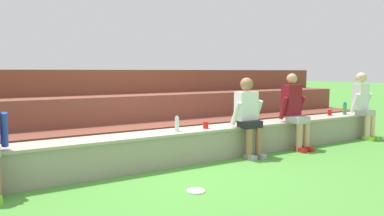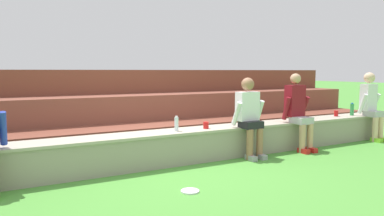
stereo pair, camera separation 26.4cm
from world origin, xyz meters
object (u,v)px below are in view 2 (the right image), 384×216
(water_bottle_near_right, at_px, (352,109))
(frisbee, at_px, (190,191))
(water_bottle_mid_left, at_px, (176,124))
(person_right_of_center, at_px, (298,110))
(person_center, at_px, (250,115))
(plastic_cup_right_end, at_px, (206,125))
(person_far_right, at_px, (371,104))
(plastic_cup_left_end, at_px, (336,113))

(water_bottle_near_right, bearing_deg, frisbee, -164.12)
(water_bottle_near_right, bearing_deg, water_bottle_mid_left, -179.97)
(person_right_of_center, distance_m, frisbee, 3.12)
(water_bottle_mid_left, relative_size, water_bottle_near_right, 0.89)
(person_center, xyz_separation_m, water_bottle_near_right, (2.90, 0.25, -0.09))
(person_center, xyz_separation_m, plastic_cup_right_end, (-0.71, 0.23, -0.16))
(person_center, relative_size, plastic_cup_right_end, 12.19)
(person_far_right, height_order, plastic_cup_left_end, person_far_right)
(person_right_of_center, xyz_separation_m, plastic_cup_left_end, (1.36, 0.28, -0.17))
(water_bottle_near_right, bearing_deg, plastic_cup_right_end, -179.66)
(person_center, height_order, person_far_right, person_far_right)
(person_center, distance_m, water_bottle_near_right, 2.91)
(person_center, xyz_separation_m, plastic_cup_left_end, (2.48, 0.31, -0.15))
(person_right_of_center, height_order, plastic_cup_right_end, person_right_of_center)
(water_bottle_near_right, height_order, plastic_cup_left_end, water_bottle_near_right)
(person_center, height_order, water_bottle_mid_left, person_center)
(person_right_of_center, xyz_separation_m, frisbee, (-2.83, -1.09, -0.73))
(person_right_of_center, xyz_separation_m, water_bottle_near_right, (1.77, 0.22, -0.10))
(frisbee, bearing_deg, plastic_cup_right_end, 52.45)
(plastic_cup_right_end, bearing_deg, water_bottle_mid_left, 177.96)
(plastic_cup_right_end, xyz_separation_m, frisbee, (-0.99, -1.29, -0.56))
(person_far_right, bearing_deg, person_right_of_center, 179.50)
(frisbee, bearing_deg, water_bottle_near_right, 15.88)
(water_bottle_near_right, xyz_separation_m, plastic_cup_left_end, (-0.41, 0.06, -0.07))
(person_center, height_order, water_bottle_near_right, person_center)
(person_right_of_center, height_order, water_bottle_near_right, person_right_of_center)
(person_right_of_center, distance_m, plastic_cup_right_end, 1.86)
(person_center, distance_m, water_bottle_mid_left, 1.27)
(plastic_cup_left_end, relative_size, frisbee, 0.54)
(person_center, distance_m, plastic_cup_right_end, 0.76)
(plastic_cup_left_end, height_order, plastic_cup_right_end, plastic_cup_left_end)
(person_right_of_center, distance_m, water_bottle_near_right, 1.78)
(water_bottle_mid_left, bearing_deg, person_far_right, -3.02)
(person_center, bearing_deg, person_right_of_center, 1.45)
(person_center, distance_m, plastic_cup_left_end, 2.51)
(person_center, height_order, plastic_cup_right_end, person_center)
(plastic_cup_right_end, bearing_deg, person_far_right, -3.15)
(water_bottle_mid_left, xyz_separation_m, frisbee, (-0.46, -1.30, -0.61))
(water_bottle_near_right, relative_size, plastic_cup_left_end, 2.22)
(person_right_of_center, xyz_separation_m, water_bottle_mid_left, (-2.37, 0.22, -0.12))
(frisbee, bearing_deg, person_right_of_center, 21.07)
(water_bottle_mid_left, bearing_deg, person_right_of_center, -5.20)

